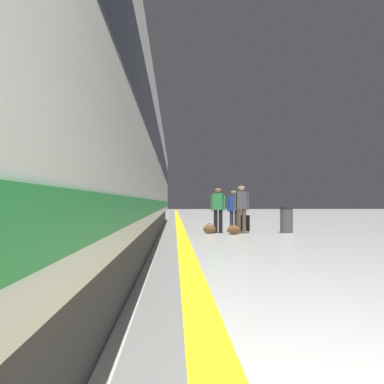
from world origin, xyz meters
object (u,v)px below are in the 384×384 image
at_px(passenger_near, 218,206).
at_px(suitcase_far, 244,223).
at_px(passenger_mid, 241,205).
at_px(duffel_bag_mid, 234,230).
at_px(duffel_bag_near, 210,229).
at_px(waste_bin, 286,220).
at_px(high_speed_train, 74,125).
at_px(passenger_far, 234,207).

distance_m(passenger_near, suitcase_far, 1.13).
xyz_separation_m(passenger_mid, duffel_bag_mid, (-0.32, -0.30, -0.85)).
relative_size(duffel_bag_near, waste_bin, 0.48).
bearing_deg(passenger_near, duffel_bag_mid, -49.34).
bearing_deg(duffel_bag_near, passenger_mid, -4.28).
relative_size(duffel_bag_near, passenger_mid, 0.26).
relative_size(passenger_near, suitcase_far, 1.63).
height_order(duffel_bag_near, waste_bin, waste_bin).
distance_m(duffel_bag_mid, waste_bin, 2.05).
bearing_deg(suitcase_far, passenger_mid, -114.69).
bearing_deg(waste_bin, passenger_mid, -173.47).
bearing_deg(passenger_mid, high_speed_train, -126.51).
height_order(passenger_near, suitcase_far, passenger_near).
bearing_deg(passenger_far, duffel_bag_near, -151.92).
distance_m(passenger_far, suitcase_far, 0.70).
height_order(passenger_near, passenger_mid, passenger_mid).
height_order(suitcase_far, waste_bin, suitcase_far).
height_order(passenger_mid, passenger_far, passenger_mid).
height_order(duffel_bag_near, passenger_far, passenger_far).
xyz_separation_m(duffel_bag_mid, waste_bin, (1.97, 0.49, 0.30)).
relative_size(duffel_bag_mid, waste_bin, 0.48).
relative_size(duffel_bag_near, suitcase_far, 0.43).
relative_size(passenger_near, duffel_bag_near, 3.75).
bearing_deg(passenger_far, high_speed_train, -122.81).
height_order(passenger_mid, suitcase_far, passenger_mid).
bearing_deg(suitcase_far, passenger_far, 142.85).
bearing_deg(passenger_mid, duffel_bag_mid, -136.61).
xyz_separation_m(passenger_near, duffel_bag_mid, (0.46, -0.54, -0.81)).
bearing_deg(suitcase_far, duffel_bag_near, -168.38).
height_order(high_speed_train, suitcase_far, high_speed_train).
relative_size(high_speed_train, passenger_mid, 18.44).
distance_m(passenger_near, waste_bin, 2.48).
distance_m(duffel_bag_near, passenger_far, 1.31).
height_order(duffel_bag_near, suitcase_far, suitcase_far).
xyz_separation_m(passenger_far, waste_bin, (1.81, -0.40, -0.45)).
height_order(passenger_far, suitcase_far, passenger_far).
height_order(high_speed_train, waste_bin, high_speed_train).
bearing_deg(passenger_near, high_speed_train, -120.01).
distance_m(high_speed_train, passenger_mid, 7.18).
bearing_deg(passenger_near, passenger_mid, -16.75).
relative_size(passenger_far, waste_bin, 1.72).
bearing_deg(suitcase_far, waste_bin, -5.85).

